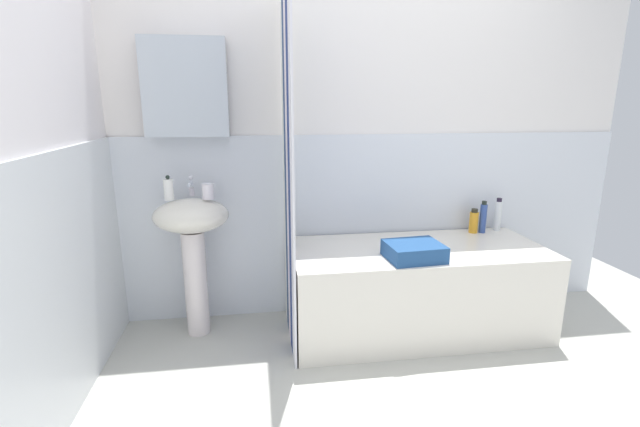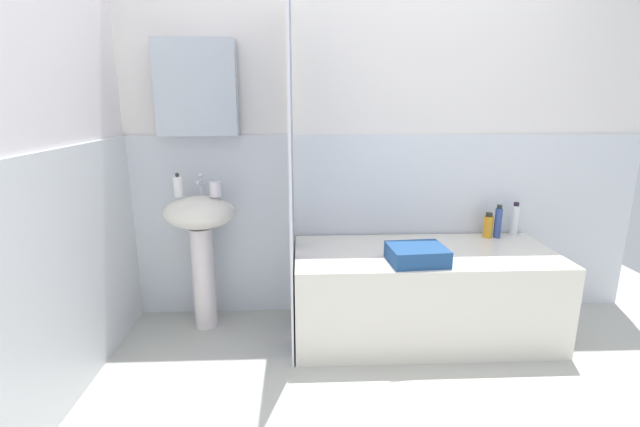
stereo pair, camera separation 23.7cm
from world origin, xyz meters
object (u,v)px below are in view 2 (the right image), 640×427
sink (201,233)px  towel_folded (417,254)px  bathtub (422,293)px  lotion_bottle (488,226)px  soap_dispenser (178,186)px  toothbrush_cup (215,189)px  shampoo_bottle (498,222)px  conditioner_bottle (515,220)px

sink → towel_folded: (1.25, -0.34, -0.04)m
bathtub → lotion_bottle: 0.65m
lotion_bottle → bathtub: bearing=-152.1°
soap_dispenser → bathtub: soap_dispenser is taller
soap_dispenser → towel_folded: bearing=-13.9°
bathtub → lotion_bottle: (0.48, 0.26, 0.35)m
sink → toothbrush_cup: toothbrush_cup is taller
toothbrush_cup → bathtub: 1.40m
sink → bathtub: 1.41m
sink → soap_dispenser: 0.31m
soap_dispenser → bathtub: 1.61m
soap_dispenser → toothbrush_cup: (0.22, -0.00, -0.02)m
sink → towel_folded: size_ratio=2.79×
toothbrush_cup → shampoo_bottle: bearing=3.3°
lotion_bottle → sink: bearing=-176.7°
conditioner_bottle → shampoo_bottle: conditioner_bottle is taller
sink → soap_dispenser: size_ratio=5.92×
sink → bathtub: bearing=-6.4°
toothbrush_cup → bathtub: bearing=-6.6°
bathtub → conditioner_bottle: (0.67, 0.28, 0.38)m
soap_dispenser → towel_folded: 1.45m
conditioner_bottle → shampoo_bottle: (-0.13, -0.04, -0.00)m
soap_dispenser → bathtub: (1.46, -0.15, -0.65)m
conditioner_bottle → lotion_bottle: 0.19m
soap_dispenser → lotion_bottle: soap_dispenser is taller
sink → conditioner_bottle: bearing=3.8°
bathtub → towel_folded: bearing=-117.5°
bathtub → conditioner_bottle: size_ratio=6.81×
conditioner_bottle → shampoo_bottle: size_ratio=1.04×
soap_dispenser → toothbrush_cup: 0.22m
toothbrush_cup → bathtub: (1.24, -0.14, -0.63)m
conditioner_bottle → lotion_bottle: (-0.19, -0.03, -0.03)m
toothbrush_cup → conditioner_bottle: size_ratio=0.39×
sink → bathtub: sink is taller
soap_dispenser → lotion_bottle: 1.97m
soap_dispenser → conditioner_bottle: bearing=3.7°
conditioner_bottle → towel_folded: conditioner_bottle is taller
soap_dispenser → bathtub: size_ratio=0.09×
sink → conditioner_bottle: size_ratio=3.76×
shampoo_bottle → towel_folded: bearing=-145.8°
bathtub → lotion_bottle: size_ratio=9.34×
toothbrush_cup → towel_folded: bearing=-16.2°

